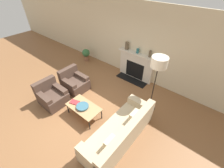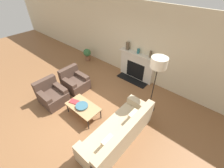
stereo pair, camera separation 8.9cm
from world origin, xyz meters
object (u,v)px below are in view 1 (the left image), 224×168
(armchair_far, at_px, (74,82))
(potted_plant, at_px, (86,54))
(fireplace, at_px, (136,66))
(mantel_vase_center_left, at_px, (138,51))
(bowl, at_px, (82,106))
(mantel_vase_center_right, at_px, (150,54))
(floor_lamp, at_px, (158,66))
(book, at_px, (75,102))
(coffee_table, at_px, (84,107))
(couch, at_px, (120,132))
(mantel_vase_left, at_px, (127,46))
(armchair_near, at_px, (52,96))

(armchair_far, bearing_deg, potted_plant, 35.78)
(fireplace, bearing_deg, mantel_vase_center_left, 132.70)
(bowl, height_order, mantel_vase_center_right, mantel_vase_center_right)
(armchair_far, xyz_separation_m, floor_lamp, (2.70, 0.93, 1.33))
(floor_lamp, relative_size, potted_plant, 3.21)
(floor_lamp, height_order, potted_plant, floor_lamp)
(book, relative_size, floor_lamp, 0.17)
(fireplace, distance_m, bowl, 2.83)
(coffee_table, distance_m, potted_plant, 3.58)
(floor_lamp, relative_size, mantel_vase_center_left, 10.97)
(coffee_table, height_order, mantel_vase_center_left, mantel_vase_center_left)
(armchair_far, xyz_separation_m, bowl, (1.28, -0.71, 0.15))
(coffee_table, height_order, mantel_vase_center_right, mantel_vase_center_right)
(couch, bearing_deg, coffee_table, -88.06)
(fireplace, height_order, book, fireplace)
(book, distance_m, potted_plant, 3.38)
(potted_plant, bearing_deg, bowl, -44.17)
(book, relative_size, mantel_vase_center_right, 1.29)
(coffee_table, height_order, mantel_vase_left, mantel_vase_left)
(armchair_far, distance_m, mantel_vase_center_left, 2.68)
(mantel_vase_center_right, bearing_deg, couch, -74.16)
(fireplace, height_order, potted_plant, fireplace)
(mantel_vase_left, height_order, potted_plant, mantel_vase_left)
(armchair_near, bearing_deg, armchair_far, 0.00)
(bowl, distance_m, floor_lamp, 2.47)
(coffee_table, bearing_deg, armchair_near, -167.26)
(couch, height_order, floor_lamp, floor_lamp)
(fireplace, relative_size, bowl, 4.26)
(couch, bearing_deg, book, -86.41)
(potted_plant, bearing_deg, book, -48.58)
(fireplace, distance_m, couch, 3.03)
(mantel_vase_center_right, xyz_separation_m, potted_plant, (-3.17, -0.33, -0.91))
(couch, bearing_deg, potted_plant, -121.57)
(book, relative_size, potted_plant, 0.55)
(book, height_order, potted_plant, potted_plant)
(coffee_table, distance_m, floor_lamp, 2.48)
(mantel_vase_center_right, relative_size, potted_plant, 0.43)
(armchair_near, xyz_separation_m, floor_lamp, (2.70, 1.89, 1.33))
(armchair_far, bearing_deg, fireplace, -32.82)
(armchair_near, bearing_deg, book, -76.23)
(armchair_near, xyz_separation_m, mantel_vase_center_right, (1.87, 3.09, 0.95))
(armchair_far, relative_size, bowl, 2.31)
(mantel_vase_left, bearing_deg, floor_lamp, -32.83)
(mantel_vase_center_left, relative_size, potted_plant, 0.29)
(armchair_near, xyz_separation_m, bowl, (1.28, 0.25, 0.15))
(armchair_far, relative_size, book, 2.66)
(fireplace, distance_m, floor_lamp, 2.09)
(floor_lamp, xyz_separation_m, mantel_vase_center_right, (-0.84, 1.20, -0.38))
(coffee_table, height_order, floor_lamp, floor_lamp)
(book, height_order, floor_lamp, floor_lamp)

